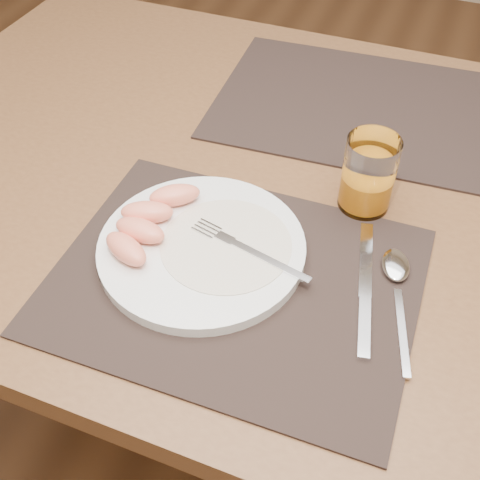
% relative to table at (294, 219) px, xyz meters
% --- Properties ---
extents(ground, '(5.00, 5.00, 0.00)m').
position_rel_table_xyz_m(ground, '(0.00, 0.00, -0.67)').
color(ground, '#56351D').
rests_on(ground, ground).
extents(table, '(1.40, 0.90, 0.75)m').
position_rel_table_xyz_m(table, '(0.00, 0.00, 0.00)').
color(table, brown).
rests_on(table, ground).
extents(placemat_near, '(0.46, 0.36, 0.00)m').
position_rel_table_xyz_m(placemat_near, '(-0.01, -0.22, 0.09)').
color(placemat_near, black).
rests_on(placemat_near, table).
extents(placemat_far, '(0.47, 0.38, 0.00)m').
position_rel_table_xyz_m(placemat_far, '(0.02, 0.22, 0.09)').
color(placemat_far, black).
rests_on(placemat_far, table).
extents(plate, '(0.27, 0.27, 0.02)m').
position_rel_table_xyz_m(plate, '(-0.07, -0.19, 0.10)').
color(plate, white).
rests_on(plate, placemat_near).
extents(plate_dressing, '(0.17, 0.17, 0.00)m').
position_rel_table_xyz_m(plate_dressing, '(-0.04, -0.18, 0.10)').
color(plate_dressing, white).
rests_on(plate_dressing, plate).
extents(fork, '(0.17, 0.06, 0.00)m').
position_rel_table_xyz_m(fork, '(-0.02, -0.18, 0.11)').
color(fork, silver).
rests_on(fork, plate).
extents(knife, '(0.06, 0.22, 0.01)m').
position_rel_table_xyz_m(knife, '(0.15, -0.19, 0.09)').
color(knife, silver).
rests_on(knife, placemat_near).
extents(spoon, '(0.07, 0.19, 0.01)m').
position_rel_table_xyz_m(spoon, '(0.17, -0.14, 0.09)').
color(spoon, silver).
rests_on(spoon, placemat_near).
extents(juice_glass, '(0.07, 0.07, 0.11)m').
position_rel_table_xyz_m(juice_glass, '(0.10, -0.02, 0.14)').
color(juice_glass, white).
rests_on(juice_glass, placemat_near).
extents(grapefruit_wedges, '(0.10, 0.18, 0.03)m').
position_rel_table_xyz_m(grapefruit_wedges, '(-0.15, -0.19, 0.12)').
color(grapefruit_wedges, '#FF8A68').
rests_on(grapefruit_wedges, plate).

